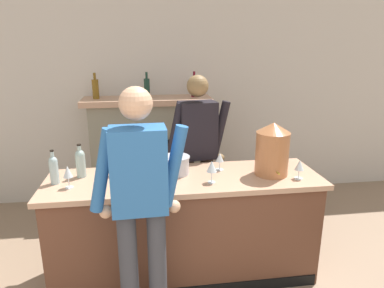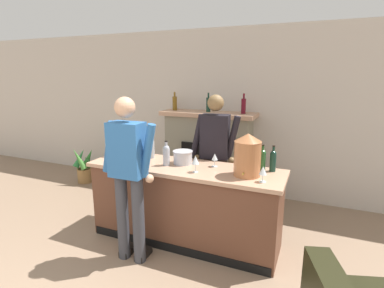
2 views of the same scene
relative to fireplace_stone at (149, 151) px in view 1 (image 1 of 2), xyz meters
name	(u,v)px [view 1 (image 1 of 2)]	position (x,y,z in m)	size (l,w,h in m)	color
wall_back_panel	(156,97)	(0.12, 0.26, 0.66)	(12.00, 0.07, 2.75)	beige
bar_counter	(185,227)	(0.27, -1.56, -0.24)	(2.33, 0.70, 0.95)	brown
fireplace_stone	(149,151)	(0.00, 0.00, 0.00)	(1.57, 0.52, 1.72)	gray
person_customer	(140,206)	(-0.10, -2.16, 0.29)	(0.66, 0.31, 1.80)	#3A3C43
person_bartender	(197,154)	(0.47, -1.03, 0.26)	(0.65, 0.34, 1.76)	#44382E
copper_dispenser	(272,149)	(1.03, -1.59, 0.47)	(0.29, 0.33, 0.46)	#AE6A3F
ice_bucket_steel	(176,165)	(0.21, -1.47, 0.32)	(0.24, 0.24, 0.16)	silver
wine_bottle_chardonnay_pale	(159,165)	(0.06, -1.60, 0.37)	(0.08, 0.08, 0.30)	#B1B6C1
wine_bottle_burgundy_dark	(120,159)	(-0.26, -1.40, 0.38)	(0.08, 0.08, 0.31)	#AEB9BF
wine_bottle_cabernet_heavy	(54,169)	(-0.78, -1.55, 0.37)	(0.07, 0.07, 0.28)	#A2BDBF
wine_bottle_port_short	(285,150)	(1.26, -1.34, 0.37)	(0.07, 0.07, 0.30)	#15352A
wine_bottle_riesling_slim	(276,151)	(1.15, -1.38, 0.38)	(0.08, 0.08, 0.31)	#245429
wine_bottle_rose_blush	(81,162)	(-0.59, -1.42, 0.37)	(0.08, 0.08, 0.29)	#A1BAB2
wine_glass_mid_counter	(123,174)	(-0.23, -1.70, 0.35)	(0.08, 0.08, 0.15)	silver
wine_glass_near_bucket	(220,158)	(0.61, -1.43, 0.35)	(0.07, 0.07, 0.16)	silver
wine_glass_front_right	(68,172)	(-0.65, -1.66, 0.37)	(0.07, 0.07, 0.18)	silver
wine_glass_by_dispenser	(212,167)	(0.48, -1.71, 0.37)	(0.08, 0.08, 0.19)	silver
wine_glass_front_left	(299,166)	(1.22, -1.73, 0.35)	(0.08, 0.08, 0.17)	silver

